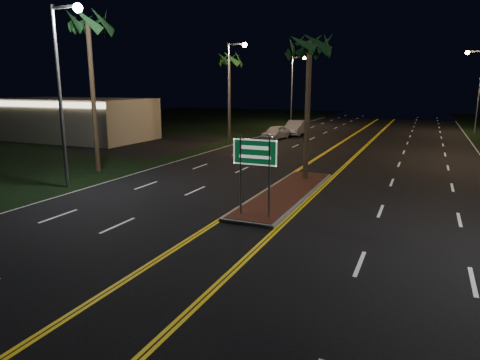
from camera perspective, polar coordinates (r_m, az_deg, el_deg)
The scene contains 14 objects.
ground at distance 14.70m, azimuth -2.12°, elevation -8.29°, with size 120.00×120.00×0.00m, color black.
grass_left at distance 52.14m, azimuth -20.40°, elevation 5.95°, with size 40.00×110.00×0.01m, color black.
median_island at distance 20.92m, azimuth 6.19°, elevation -1.79°, with size 2.25×10.25×0.17m.
highway_sign at distance 16.55m, azimuth 2.00°, elevation 2.70°, with size 1.80×0.08×3.20m.
commercial_building at distance 45.61m, azimuth -21.28°, elevation 7.59°, with size 15.00×8.12×4.00m.
streetlight_left_near at distance 23.32m, azimuth -22.42°, elevation 12.65°, with size 1.91×0.44×9.00m.
streetlight_left_mid at distance 39.99m, azimuth -1.03°, elevation 13.10°, with size 1.91×0.44×9.00m.
streetlight_left_far at distance 58.77m, azimuth 7.29°, elevation 12.79°, with size 1.91×0.44×9.00m.
streetlight_right_far at distance 54.58m, azimuth 29.00°, elevation 11.41°, with size 1.91×0.44×9.00m.
palm_median at distance 23.74m, azimuth 9.26°, elevation 17.30°, with size 2.40×2.40×8.30m.
palm_left_near at distance 27.73m, azimuth -19.63°, elevation 18.97°, with size 2.40×2.40×9.80m.
palm_left_far at distance 44.61m, azimuth -1.48°, elevation 15.71°, with size 2.40×2.40×8.80m.
car_near at distance 42.96m, azimuth 4.77°, elevation 6.52°, with size 2.05×4.78×1.59m, color white.
car_far at distance 46.75m, azimuth 7.44°, elevation 7.08°, with size 2.35×5.48×1.83m, color silver.
Camera 1 is at (5.97, -12.38, 5.20)m, focal length 32.00 mm.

